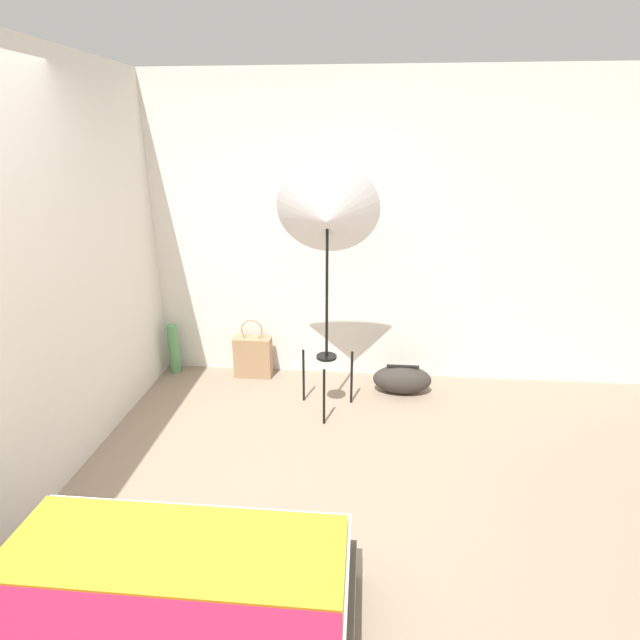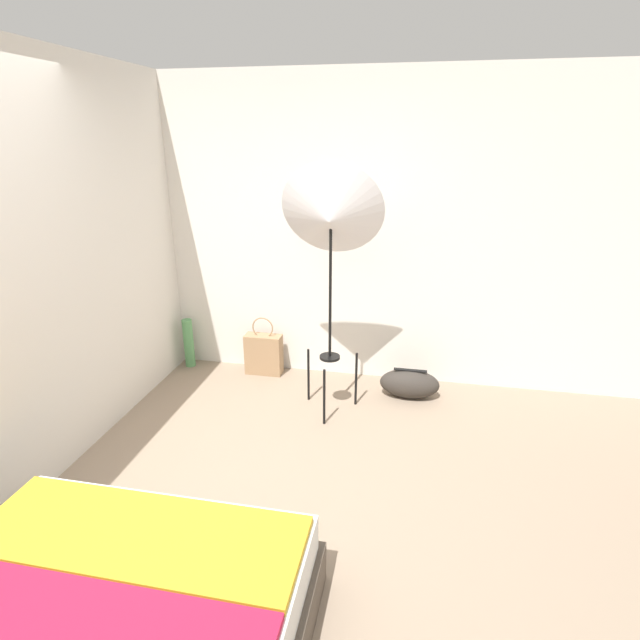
% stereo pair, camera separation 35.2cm
% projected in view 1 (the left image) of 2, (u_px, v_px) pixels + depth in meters
% --- Properties ---
extents(ground_plane, '(14.00, 14.00, 0.00)m').
position_uv_depth(ground_plane, '(228.00, 590.00, 2.44)').
color(ground_plane, gray).
extents(wall_back, '(8.00, 0.05, 2.60)m').
position_uv_depth(wall_back, '(293.00, 233.00, 4.30)').
color(wall_back, silver).
rests_on(wall_back, ground_plane).
extents(wall_side_left, '(0.05, 8.00, 2.60)m').
position_uv_depth(wall_side_left, '(55.00, 274.00, 3.03)').
color(wall_side_left, silver).
rests_on(wall_side_left, ground_plane).
extents(photo_umbrella, '(0.75, 0.47, 1.93)m').
position_uv_depth(photo_umbrella, '(327.00, 218.00, 3.54)').
color(photo_umbrella, black).
rests_on(photo_umbrella, ground_plane).
extents(tote_bag, '(0.34, 0.14, 0.55)m').
position_uv_depth(tote_bag, '(253.00, 356.00, 4.56)').
color(tote_bag, '#9E7A56').
rests_on(tote_bag, ground_plane).
extents(duffel_bag, '(0.50, 0.24, 0.25)m').
position_uv_depth(duffel_bag, '(402.00, 379.00, 4.28)').
color(duffel_bag, '#332D28').
rests_on(duffel_bag, ground_plane).
extents(paper_roll, '(0.09, 0.09, 0.47)m').
position_uv_depth(paper_roll, '(174.00, 349.00, 4.62)').
color(paper_roll, '#56995B').
rests_on(paper_roll, ground_plane).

